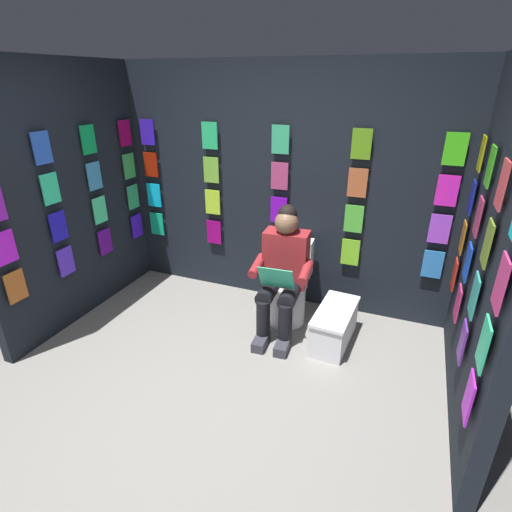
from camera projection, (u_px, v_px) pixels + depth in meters
The scene contains 7 objects.
ground_plane at pixel (187, 423), 2.78m from camera, with size 30.00×30.00×0.00m, color gray.
display_wall_back at pixel (282, 189), 3.97m from camera, with size 3.47×0.14×2.37m.
display_wall_left at pixel (492, 253), 2.52m from camera, with size 0.14×1.92×2.37m.
display_wall_right at pixel (70, 197), 3.70m from camera, with size 0.14×1.92×2.37m.
toilet at pixel (288, 287), 3.90m from camera, with size 0.42×0.57×0.77m.
person_reading at pixel (283, 272), 3.59m from camera, with size 0.54×0.70×1.19m.
comic_longbox_near at pixel (334, 326), 3.57m from camera, with size 0.34×0.67×0.34m.
Camera 1 is at (-1.21, 1.74, 2.19)m, focal length 28.07 mm.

